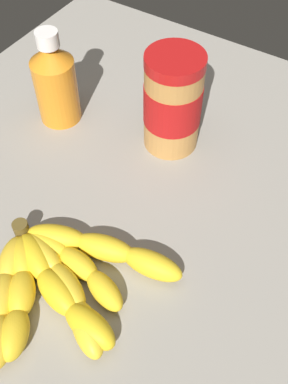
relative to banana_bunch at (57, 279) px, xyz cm
name	(u,v)px	position (x,y,z in cm)	size (l,w,h in cm)	color
ground_plane	(136,192)	(-0.83, 18.71, -3.87)	(76.51, 78.24, 4.54)	gray
banana_bunch	(57,279)	(0.00, 0.00, 0.00)	(21.85, 22.49, 3.40)	yellow
peanut_butter_jar	(174,103)	(-0.66, 28.56, 6.11)	(8.37, 8.37, 15.47)	#BF8442
honey_bottle	(55,82)	(-18.72, 24.11, 5.28)	(6.56, 6.56, 15.37)	orange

